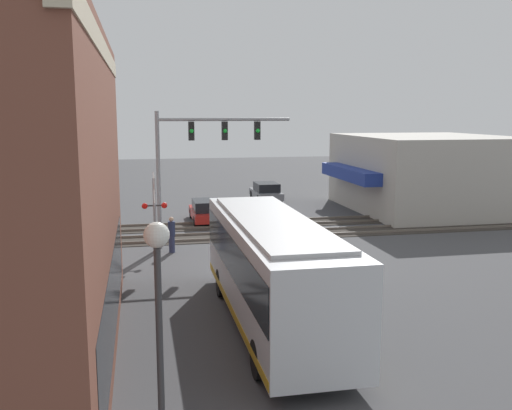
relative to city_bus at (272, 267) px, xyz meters
The scene contains 11 objects.
ground_plane 7.68m from the city_bus, 22.08° to the right, with size 120.00×120.00×0.00m, color #424244.
shop_building 24.33m from the city_bus, 38.59° to the right, with size 11.62×11.03×5.06m.
city_bus is the anchor object (origin of this frame).
traffic_signal_gantry 11.51m from the city_bus, ahead, with size 0.42×6.58×6.66m.
crossing_signal 10.55m from the city_bus, 18.17° to the left, with size 1.41×1.18×3.81m.
streetlamp 8.10m from the city_bus, 152.90° to the left, with size 0.44×0.44×4.77m.
rail_track_near 13.33m from the city_bus, 12.25° to the right, with size 2.60×60.00×0.15m.
rail_track_far 16.45m from the city_bus, ahead, with size 2.60×60.00×0.15m.
parked_car_red 17.44m from the city_bus, ahead, with size 4.31×1.82×1.37m.
parked_car_grey 25.61m from the city_bus, 12.19° to the right, with size 4.21×1.82×1.38m.
pedestrian_at_crossing 10.46m from the city_bus, 14.00° to the left, with size 0.34×0.34×1.72m.
Camera 1 is at (-23.51, 6.70, 6.57)m, focal length 40.00 mm.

